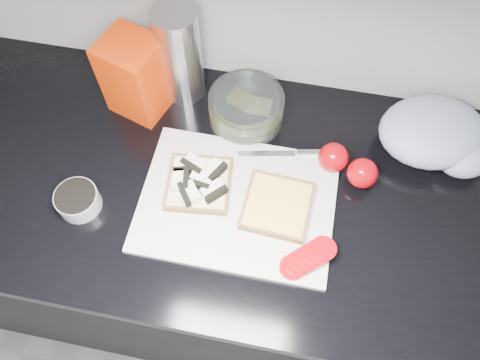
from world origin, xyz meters
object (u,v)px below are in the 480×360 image
cutting_board (237,203)px  bread_bag (136,76)px  steel_canister (180,55)px  glass_bowl (246,108)px

cutting_board → bread_bag: (-0.27, 0.22, 0.09)m
cutting_board → bread_bag: bread_bag is taller
bread_bag → steel_canister: (0.09, 0.06, 0.02)m
cutting_board → glass_bowl: bearing=96.1°
steel_canister → bread_bag: bearing=-145.9°
glass_bowl → cutting_board: bearing=-83.9°
bread_bag → glass_bowl: bearing=19.3°
cutting_board → steel_canister: (-0.18, 0.27, 0.11)m
bread_bag → steel_canister: steel_canister is taller
glass_bowl → steel_canister: 0.19m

